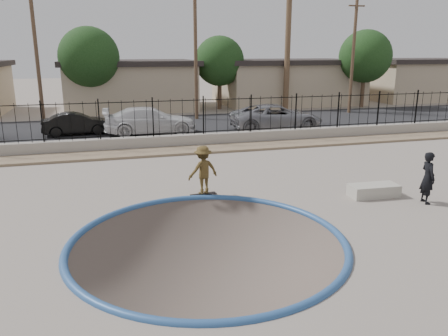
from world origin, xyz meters
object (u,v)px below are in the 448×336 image
concrete_ledge (374,191)px  car_d (276,117)px  skateboard (203,194)px  videographer (428,178)px  skater (203,173)px  car_c (150,121)px  car_b (77,124)px

concrete_ledge → car_d: 12.50m
skateboard → car_d: 12.93m
skateboard → videographer: videographer is taller
skater → car_c: size_ratio=0.31×
concrete_ledge → car_b: (-9.88, 13.99, 0.46)m
videographer → car_c: size_ratio=0.32×
skater → car_b: bearing=-84.9°
car_d → skateboard: bearing=149.8°
skater → concrete_ledge: (5.39, -1.53, -0.60)m
skater → videographer: 7.06m
concrete_ledge → car_d: bearing=82.7°
skateboard → videographer: 7.10m
car_b → car_c: car_c is taller
videographer → car_b: videographer is taller
videographer → car_d: (0.39, 13.37, -0.02)m
skater → car_b: 13.24m
car_c → concrete_ledge: bearing=-155.1°
videographer → car_b: bearing=46.2°
car_c → car_d: 7.46m
concrete_ledge → car_c: 14.37m
car_b → car_c: (4.05, -0.87, 0.13)m
car_b → car_d: car_d is taller
car_b → car_d: (11.47, -1.60, 0.14)m
car_d → concrete_ledge: bearing=175.2°
skateboard → car_d: size_ratio=0.16×
skateboard → car_c: (-0.44, 11.59, 0.73)m
concrete_ledge → car_d: car_d is taller
concrete_ledge → car_c: bearing=114.0°
skater → concrete_ledge: size_ratio=0.99×
skateboard → videographer: bearing=-28.2°
skater → videographer: videographer is taller
car_d → videographer: bearing=-179.1°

